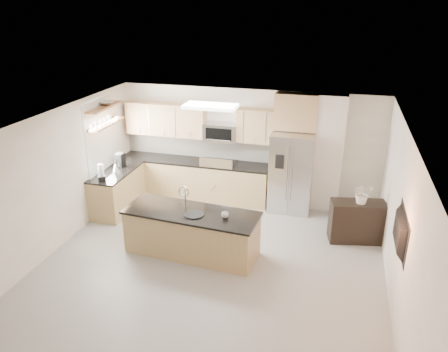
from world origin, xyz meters
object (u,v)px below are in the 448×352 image
(bowl, at_px, (106,103))
(range, at_px, (219,181))
(refrigerator, at_px, (291,172))
(platter, at_px, (194,214))
(microwave, at_px, (221,132))
(island, at_px, (192,232))
(kettle, at_px, (116,168))
(flower_vase, at_px, (363,188))
(credenza, at_px, (357,222))
(cup, at_px, (225,215))
(coffee_maker, at_px, (120,160))
(television, at_px, (396,231))
(blender, at_px, (101,174))

(bowl, bearing_deg, range, 21.10)
(refrigerator, xyz_separation_m, platter, (-1.43, -2.44, -0.03))
(microwave, relative_size, island, 0.30)
(platter, height_order, kettle, kettle)
(range, distance_m, refrigerator, 1.71)
(refrigerator, height_order, flower_vase, refrigerator)
(refrigerator, height_order, credenza, refrigerator)
(refrigerator, distance_m, kettle, 3.84)
(credenza, relative_size, flower_vase, 1.69)
(range, relative_size, cup, 9.06)
(island, bearing_deg, credenza, 27.88)
(cup, relative_size, coffee_maker, 0.40)
(refrigerator, height_order, platter, refrigerator)
(cup, distance_m, television, 2.84)
(cup, xyz_separation_m, television, (2.72, -0.68, 0.45))
(refrigerator, distance_m, bowl, 4.27)
(coffee_maker, distance_m, television, 6.08)
(microwave, relative_size, bowl, 1.90)
(flower_vase, bearing_deg, refrigerator, 143.55)
(blender, bearing_deg, cup, -15.58)
(coffee_maker, xyz_separation_m, flower_vase, (5.23, -0.35, 0.06))
(bowl, bearing_deg, flower_vase, -2.83)
(island, relative_size, platter, 7.07)
(coffee_maker, bearing_deg, blender, -88.66)
(blender, relative_size, bowl, 0.92)
(range, xyz_separation_m, microwave, (0.00, 0.12, 1.16))
(coffee_maker, bearing_deg, cup, -29.82)
(range, height_order, kettle, kettle)
(cup, relative_size, platter, 0.35)
(credenza, bearing_deg, kettle, 168.83)
(refrigerator, xyz_separation_m, television, (1.85, -3.07, 0.46))
(microwave, height_order, blender, microwave)
(flower_vase, height_order, television, television)
(credenza, bearing_deg, microwave, 146.82)
(credenza, bearing_deg, flower_vase, -37.66)
(microwave, xyz_separation_m, credenza, (3.09, -1.24, -1.22))
(island, relative_size, blender, 6.88)
(refrigerator, bearing_deg, kettle, -163.61)
(refrigerator, height_order, bowl, bowl)
(platter, distance_m, bowl, 3.33)
(microwave, bearing_deg, credenza, -21.83)
(microwave, distance_m, island, 2.79)
(bowl, xyz_separation_m, flower_vase, (5.38, -0.27, -1.26))
(credenza, height_order, platter, platter)
(refrigerator, relative_size, television, 1.65)
(kettle, bearing_deg, refrigerator, 16.39)
(island, relative_size, television, 2.35)
(platter, distance_m, flower_vase, 3.21)
(flower_vase, bearing_deg, television, -79.25)
(cup, xyz_separation_m, platter, (-0.56, -0.05, -0.04))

